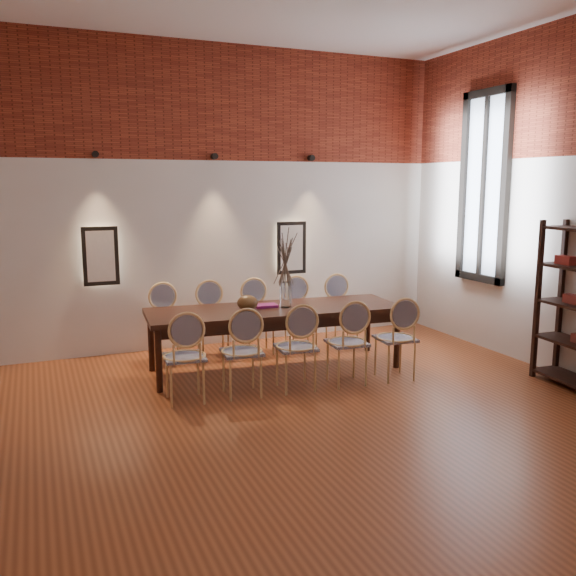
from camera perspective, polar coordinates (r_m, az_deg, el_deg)
name	(u,v)px	position (r m, az deg, el deg)	size (l,w,h in m)	color
floor	(308,444)	(5.40, 1.90, -14.36)	(7.00, 7.00, 0.02)	#9B4C26
wall_back	(198,199)	(8.29, -8.41, 8.28)	(7.00, 0.10, 4.00)	silver
brick_band_back	(197,101)	(8.29, -8.51, 16.94)	(7.00, 0.02, 1.50)	maroon
niche_left	(100,256)	(8.01, -17.15, 2.89)	(0.36, 0.06, 0.66)	#FFEAC6
niche_right	(291,248)	(8.66, 0.25, 3.80)	(0.36, 0.06, 0.66)	#FFEAC6
spot_fixture_left	(95,154)	(7.94, -17.59, 11.85)	(0.08, 0.08, 0.10)	black
spot_fixture_mid	(214,156)	(8.22, -6.90, 12.14)	(0.08, 0.08, 0.10)	black
spot_fixture_right	(311,158)	(8.71, 2.19, 12.06)	(0.08, 0.08, 0.10)	black
window_glass	(485,187)	(8.52, 17.93, 8.96)	(0.02, 0.78, 2.38)	silver
window_frame	(484,187)	(8.50, 17.83, 8.97)	(0.08, 0.90, 2.50)	black
window_mullion	(484,187)	(8.50, 17.83, 8.97)	(0.06, 0.06, 2.40)	black
dining_table	(275,339)	(7.28, -1.22, -4.76)	(2.98, 0.96, 0.75)	black
chair_near_a	(184,357)	(6.28, -9.67, -6.35)	(0.44, 0.44, 0.94)	#E4BA77
chair_near_b	(242,352)	(6.39, -4.35, -5.95)	(0.44, 0.44, 0.94)	#E4BA77
chair_near_c	(296,347)	(6.55, 0.73, -5.53)	(0.44, 0.44, 0.94)	#E4BA77
chair_near_d	(347,342)	(6.76, 5.53, -5.08)	(0.44, 0.44, 0.94)	#E4BA77
chair_near_e	(395,338)	(7.02, 10.01, -4.64)	(0.44, 0.44, 0.94)	#E4BA77
chair_far_a	(166,324)	(7.74, -11.39, -3.34)	(0.44, 0.44, 0.94)	#E4BA77
chair_far_b	(213,321)	(7.83, -7.05, -3.07)	(0.44, 0.44, 0.94)	#E4BA77
chair_far_c	(258,318)	(7.96, -2.83, -2.79)	(0.44, 0.44, 0.94)	#E4BA77
chair_far_d	(301,315)	(8.14, 1.22, -2.51)	(0.44, 0.44, 0.94)	#E4BA77
chair_far_e	(342,312)	(8.35, 5.08, -2.23)	(0.44, 0.44, 0.94)	#E4BA77
vase	(286,295)	(7.20, -0.23, -0.63)	(0.14, 0.14, 0.30)	silver
dried_branches	(286,257)	(7.13, -0.23, 2.93)	(0.50, 0.50, 0.70)	#4F4034
bowl	(248,303)	(7.03, -3.80, -1.39)	(0.24, 0.24, 0.18)	brown
book	(266,306)	(7.24, -2.09, -1.67)	(0.26, 0.18, 0.03)	#871C71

